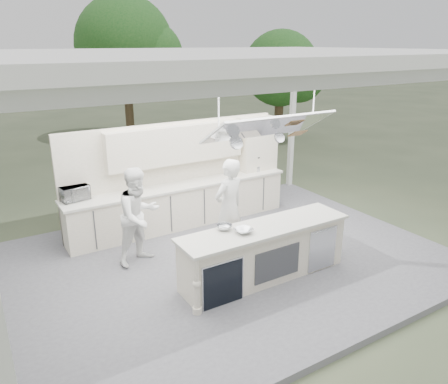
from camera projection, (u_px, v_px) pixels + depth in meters
ground at (227, 264)px, 8.27m from camera, size 90.00×90.00×0.00m
stage_deck at (227, 261)px, 8.25m from camera, size 8.00×6.00×0.12m
tent at (228, 60)px, 7.05m from camera, size 8.20×6.20×3.86m
demo_island at (264, 252)px, 7.43m from camera, size 3.10×0.79×0.95m
back_counter at (181, 204)px, 9.60m from camera, size 5.08×0.72×0.95m
back_wall_unit at (194, 157)px, 9.68m from camera, size 5.05×0.48×2.25m
tree_cluster at (73, 63)px, 14.99m from camera, size 19.55×9.40×5.85m
head_chef at (229, 208)px, 8.13m from camera, size 0.77×0.60×1.88m
sous_chef at (139, 216)px, 7.86m from camera, size 1.04×0.91×1.80m
toaster_oven at (74, 193)px, 8.46m from camera, size 0.58×0.45×0.29m
bowl_large at (244, 231)px, 7.03m from camera, size 0.31×0.31×0.07m
bowl_small at (224, 227)px, 7.16m from camera, size 0.32×0.32×0.08m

